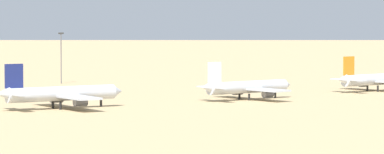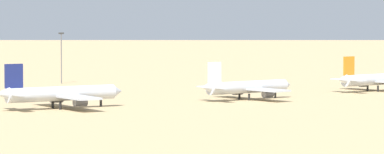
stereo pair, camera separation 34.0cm
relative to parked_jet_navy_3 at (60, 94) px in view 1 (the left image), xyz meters
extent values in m
plane|color=tan|center=(56.81, -0.74, -3.72)|extent=(4000.00, 4000.00, 0.00)
pyramid|color=gray|center=(580.15, 1198.97, 29.55)|extent=(296.76, 290.16, 66.52)
cylinder|color=silver|center=(0.34, -0.01, 0.03)|extent=(28.63, 4.06, 3.57)
cone|color=silver|center=(15.88, -0.27, 0.03)|extent=(2.74, 3.44, 3.39)
cone|color=silver|center=(-15.19, 0.26, 0.57)|extent=(3.62, 3.10, 3.04)
cube|color=navy|center=(-12.15, 0.21, 4.72)|extent=(4.65, 0.53, 5.80)
cube|color=silver|center=(-12.09, 3.78, 0.39)|extent=(2.96, 6.12, 0.32)
cube|color=silver|center=(-12.22, -3.36, 0.39)|extent=(2.96, 6.12, 0.32)
cube|color=silver|center=(1.24, -0.02, -0.50)|extent=(6.56, 28.67, 0.50)
cylinder|color=slate|center=(2.24, 6.66, -1.75)|extent=(3.25, 2.02, 1.96)
cylinder|color=slate|center=(2.01, -6.73, -1.75)|extent=(3.25, 2.02, 1.96)
cylinder|color=black|center=(11.20, -0.19, -2.73)|extent=(0.63, 0.63, 1.96)
cylinder|color=black|center=(-0.96, 2.16, -2.73)|extent=(0.63, 0.63, 1.96)
cylinder|color=black|center=(-1.03, -2.13, -2.73)|extent=(0.63, 0.63, 1.96)
cylinder|color=silver|center=(55.71, -1.32, -0.23)|extent=(26.77, 5.68, 3.32)
cone|color=silver|center=(70.10, -0.03, -0.23)|extent=(2.76, 3.37, 3.16)
cone|color=silver|center=(41.31, -2.61, 0.27)|extent=(3.56, 3.11, 2.82)
cube|color=white|center=(44.12, -2.36, 4.13)|extent=(4.34, 0.80, 5.40)
cube|color=silver|center=(43.83, 0.95, 0.10)|extent=(3.15, 5.86, 0.30)
cube|color=silver|center=(44.42, -5.66, 0.10)|extent=(3.15, 5.86, 0.30)
cube|color=silver|center=(56.53, -1.25, -0.73)|extent=(7.99, 26.98, 0.47)
cylinder|color=slate|center=(56.81, 5.03, -1.89)|extent=(3.14, 2.09, 1.83)
cylinder|color=slate|center=(57.92, -7.38, -1.89)|extent=(3.14, 2.09, 1.83)
cylinder|color=black|center=(65.77, -0.42, -2.80)|extent=(0.58, 0.58, 1.83)
cylinder|color=black|center=(54.29, 0.56, -2.80)|extent=(0.58, 0.58, 1.83)
cylinder|color=black|center=(54.64, -3.42, -2.80)|extent=(0.58, 0.58, 1.83)
cylinder|color=silver|center=(107.92, 5.30, -0.16)|extent=(27.34, 6.54, 3.39)
cone|color=silver|center=(93.27, 3.58, 0.35)|extent=(3.70, 3.26, 2.88)
cube|color=orange|center=(96.13, 3.91, 4.29)|extent=(4.43, 0.94, 5.51)
cube|color=silver|center=(95.73, 7.28, 0.18)|extent=(3.37, 6.04, 0.31)
cube|color=silver|center=(96.53, 0.55, 0.18)|extent=(3.37, 6.04, 0.31)
cube|color=silver|center=(108.76, 5.40, -0.66)|extent=(8.90, 27.62, 0.47)
cylinder|color=slate|center=(108.86, 11.82, -1.85)|extent=(3.25, 2.21, 1.86)
cylinder|color=black|center=(106.41, 7.17, -2.78)|extent=(0.59, 0.59, 1.86)
cylinder|color=black|center=(106.89, 3.13, -2.78)|extent=(0.59, 0.59, 1.86)
cylinder|color=#59595E|center=(45.32, 90.43, 4.56)|extent=(0.36, 0.36, 16.55)
cube|color=#333333|center=(45.32, 90.43, 13.09)|extent=(1.80, 0.50, 0.50)
camera|label=1|loc=(-123.77, -249.13, 19.58)|focal=105.94mm
camera|label=2|loc=(-123.49, -249.32, 19.58)|focal=105.94mm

